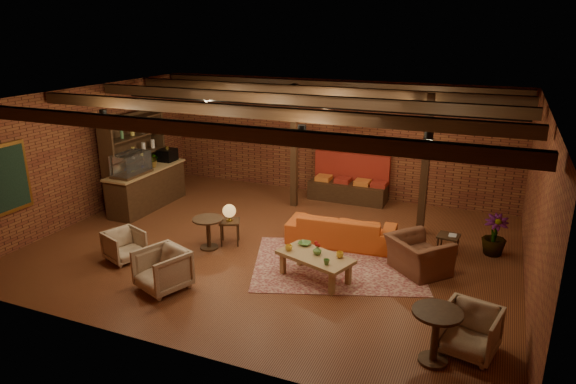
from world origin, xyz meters
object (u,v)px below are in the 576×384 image
at_px(coffee_table, 315,258).
at_px(armchair_b, 162,268).
at_px(plant_tall, 500,195).
at_px(armchair_right, 419,249).
at_px(round_table_left, 208,228).
at_px(armchair_a, 124,244).
at_px(side_table_lamp, 229,214).
at_px(round_table_right, 436,328).
at_px(armchair_far, 470,329).
at_px(side_table_book, 448,237).
at_px(sofa, 341,229).

xyz_separation_m(coffee_table, armchair_b, (-2.41, -1.44, -0.01)).
bearing_deg(plant_tall, armchair_right, -133.16).
distance_m(round_table_left, armchair_b, 1.88).
bearing_deg(armchair_right, armchair_a, 59.44).
bearing_deg(coffee_table, side_table_lamp, 160.08).
height_order(round_table_left, plant_tall, plant_tall).
xyz_separation_m(coffee_table, armchair_a, (-3.85, -0.74, -0.08)).
xyz_separation_m(coffee_table, round_table_left, (-2.58, 0.43, 0.03)).
bearing_deg(round_table_right, plant_tall, 81.16).
distance_m(coffee_table, armchair_far, 3.14).
distance_m(side_table_lamp, armchair_a, 2.25).
xyz_separation_m(side_table_lamp, round_table_left, (-0.30, -0.40, -0.23)).
xyz_separation_m(round_table_left, side_table_book, (4.78, 1.57, -0.03)).
distance_m(armchair_b, plant_tall, 6.78).
height_order(coffee_table, side_table_lamp, side_table_lamp).
relative_size(side_table_lamp, side_table_book, 1.86).
xyz_separation_m(armchair_b, armchair_far, (5.27, 0.15, -0.02)).
relative_size(side_table_lamp, armchair_a, 1.30).
bearing_deg(armchair_a, side_table_lamp, -24.86).
height_order(sofa, side_table_lamp, side_table_lamp).
height_order(side_table_lamp, armchair_far, side_table_lamp).
relative_size(side_table_lamp, armchair_b, 1.09).
relative_size(sofa, armchair_right, 2.15).
bearing_deg(armchair_a, armchair_b, -95.52).
bearing_deg(armchair_right, round_table_left, 49.87).
bearing_deg(coffee_table, armchair_a, -169.14).
distance_m(coffee_table, round_table_right, 2.98).
xyz_separation_m(coffee_table, armchair_far, (2.87, -1.29, -0.04)).
relative_size(armchair_b, side_table_book, 1.71).
bearing_deg(plant_tall, round_table_left, -160.29).
bearing_deg(armchair_far, side_table_lamp, 170.29).
xyz_separation_m(sofa, armchair_far, (2.89, -3.04, 0.05)).
height_order(armchair_b, armchair_right, armchair_right).
bearing_deg(side_table_lamp, plant_tall, 16.93).
distance_m(armchair_right, side_table_book, 1.06).
relative_size(round_table_left, round_table_right, 0.83).
bearing_deg(round_table_left, side_table_lamp, 52.69).
bearing_deg(side_table_lamp, coffee_table, -19.92).
bearing_deg(coffee_table, round_table_left, 170.56).
xyz_separation_m(coffee_table, side_table_lamp, (-2.27, 0.82, 0.26)).
height_order(round_table_left, armchair_a, armchair_a).
bearing_deg(coffee_table, plant_tall, 38.58).
bearing_deg(armchair_a, plant_tall, -44.86).
xyz_separation_m(armchair_right, armchair_far, (1.11, -2.33, -0.08)).
bearing_deg(armchair_far, armchair_a, -172.04).
height_order(side_table_lamp, armchair_right, armchair_right).
xyz_separation_m(sofa, plant_tall, (3.10, 0.70, 0.97)).
distance_m(coffee_table, armchair_right, 2.04).
height_order(side_table_book, round_table_right, round_table_right).
height_order(side_table_lamp, armchair_a, side_table_lamp).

